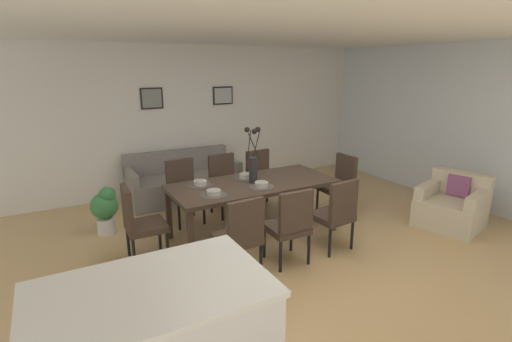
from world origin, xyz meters
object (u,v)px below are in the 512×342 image
object	(u,v)px
bowl_near_left	(214,192)
sofa	(183,182)
dining_chair_mid_right	(261,176)
dining_chair_far_left	(290,223)
dining_chair_head_west	(139,220)
bowl_far_left	(261,184)
framed_picture_left	(152,98)
armchair	(452,207)
dining_chair_far_right	(225,181)
framed_picture_center	(223,96)
dining_chair_near_left	(240,233)
dining_table	(253,187)
dining_chair_mid_left	(336,211)
bowl_far_right	(245,175)
centerpiece_vase	(253,162)
dining_chair_near_right	(183,188)
bowl_near_right	(200,182)
dining_chair_head_east	(340,182)
potted_plant	(105,208)

from	to	relation	value
bowl_near_left	sofa	size ratio (longest dim) A/B	0.09
dining_chair_mid_right	dining_chair_far_left	bearing A→B (deg)	-110.10
dining_chair_mid_right	dining_chair_head_west	xyz separation A→B (m)	(-2.15, -0.89, 0.00)
bowl_far_left	framed_picture_left	xyz separation A→B (m)	(-0.66, 2.61, 0.92)
bowl_near_left	armchair	bearing A→B (deg)	-15.39
dining_chair_far_right	framed_picture_center	world-z (taller)	framed_picture_center
dining_chair_near_left	dining_table	bearing A→B (deg)	54.10
bowl_near_left	framed_picture_left	xyz separation A→B (m)	(-0.00, 2.61, 0.92)
framed_picture_center	dining_chair_near_left	bearing A→B (deg)	-111.78
dining_chair_mid_left	framed_picture_left	xyz separation A→B (m)	(-1.33, 3.29, 1.19)
bowl_far_right	centerpiece_vase	bearing A→B (deg)	-89.76
framed_picture_left	bowl_far_right	bearing A→B (deg)	-72.92
dining_chair_mid_right	bowl_far_left	distance (m)	1.30
dining_chair_far_left	dining_chair_head_west	world-z (taller)	same
bowl_far_right	framed_picture_center	xyz separation A→B (m)	(0.66, 2.16, 0.92)
dining_chair_near_right	bowl_near_right	world-z (taller)	dining_chair_near_right
dining_table	dining_chair_head_east	size ratio (longest dim) A/B	2.39
bowl_near_right	framed_picture_center	distance (m)	2.70
dining_chair_far_right	bowl_near_left	bearing A→B (deg)	-120.41
dining_chair_mid_right	bowl_near_right	bearing A→B (deg)	-152.98
framed_picture_left	framed_picture_center	xyz separation A→B (m)	(1.33, 0.00, 0.00)
bowl_near_right	framed_picture_left	xyz separation A→B (m)	(-0.00, 2.16, 0.92)
bowl_near_left	armchair	world-z (taller)	bowl_near_left
dining_chair_head_east	framed_picture_left	bearing A→B (deg)	132.99
dining_chair_far_right	armchair	bearing A→B (deg)	-37.72
framed_picture_left	potted_plant	size ratio (longest dim) A/B	0.57
dining_chair_head_west	framed_picture_center	bearing A→B (deg)	47.65
dining_chair_near_left	centerpiece_vase	xyz separation A→B (m)	(0.64, 0.89, 0.51)
dining_chair_far_right	armchair	distance (m)	3.33
dining_chair_near_left	dining_chair_head_east	size ratio (longest dim) A/B	1.00
dining_chair_far_right	dining_chair_mid_left	world-z (taller)	same
sofa	dining_chair_near_left	bearing A→B (deg)	-96.13
potted_plant	centerpiece_vase	bearing A→B (deg)	-29.85
dining_chair_near_left	potted_plant	bearing A→B (deg)	120.25
bowl_near_left	framed_picture_left	bearing A→B (deg)	90.10
dining_chair_far_right	centerpiece_vase	world-z (taller)	centerpiece_vase
dining_chair_far_right	potted_plant	bearing A→B (deg)	176.75
dining_chair_near_left	dining_chair_mid_left	xyz separation A→B (m)	(1.31, -0.01, 0.00)
dining_chair_near_right	dining_chair_head_west	distance (m)	1.23
dining_chair_near_right	framed_picture_left	bearing A→B (deg)	89.79
dining_chair_far_right	dining_chair_mid_right	size ratio (longest dim) A/B	1.00
dining_chair_near_left	bowl_far_left	distance (m)	0.97
bowl_far_left	dining_chair_head_west	bearing A→B (deg)	171.74
dining_chair_near_left	armchair	world-z (taller)	dining_chair_near_left
bowl_far_left	framed_picture_center	bearing A→B (deg)	75.70
bowl_near_left	potted_plant	size ratio (longest dim) A/B	0.25
bowl_far_right	sofa	size ratio (longest dim) A/B	0.09
dining_table	dining_chair_far_right	distance (m)	0.92
dining_chair_near_right	bowl_far_left	distance (m)	1.33
dining_chair_near_left	dining_chair_far_right	bearing A→B (deg)	70.22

